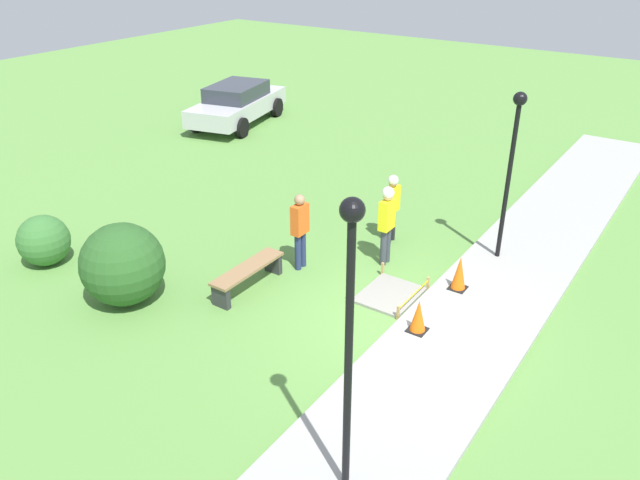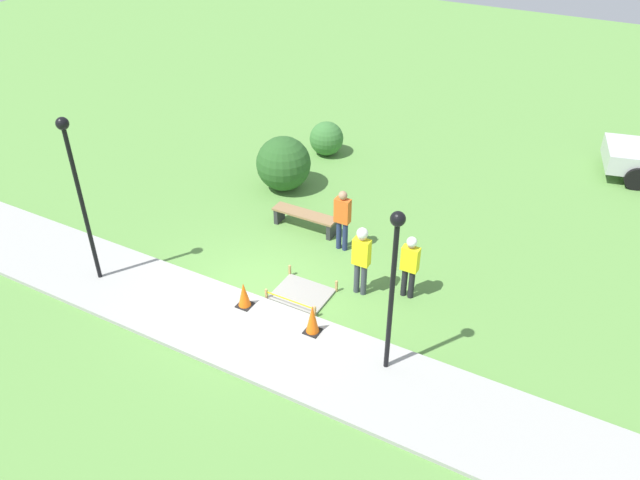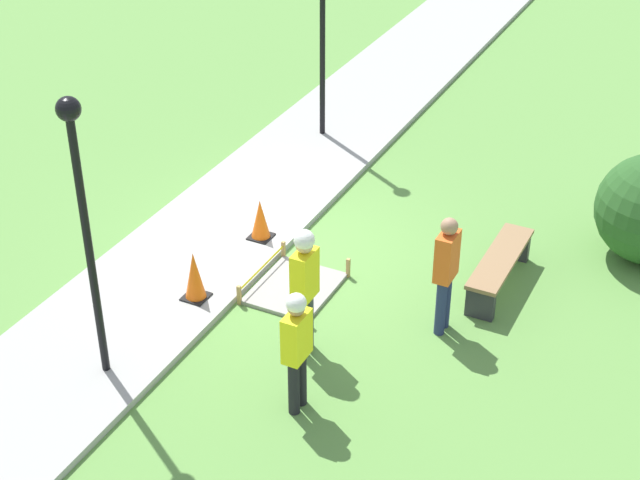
{
  "view_description": "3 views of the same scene",
  "coord_description": "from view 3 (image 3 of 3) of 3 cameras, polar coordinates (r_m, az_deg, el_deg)",
  "views": [
    {
      "loc": [
        -8.77,
        -4.28,
        6.75
      ],
      "look_at": [
        0.58,
        2.1,
        0.97
      ],
      "focal_mm": 35.0,
      "sensor_mm": 36.0,
      "label": 1
    },
    {
      "loc": [
        6.8,
        -9.28,
        9.34
      ],
      "look_at": [
        0.99,
        1.31,
        1.19
      ],
      "focal_mm": 35.0,
      "sensor_mm": 36.0,
      "label": 2
    },
    {
      "loc": [
        10.99,
        6.01,
        7.93
      ],
      "look_at": [
        1.1,
        1.1,
        1.1
      ],
      "focal_mm": 55.0,
      "sensor_mm": 36.0,
      "label": 3
    }
  ],
  "objects": [
    {
      "name": "park_bench",
      "position": [
        14.05,
        10.42,
        -1.44
      ],
      "size": [
        1.85,
        0.44,
        0.51
      ],
      "color": "#2D2D33",
      "rests_on": "ground_plane"
    },
    {
      "name": "worker_supervisor",
      "position": [
        11.36,
        -1.36,
        -6.02
      ],
      "size": [
        0.4,
        0.24,
        1.66
      ],
      "color": "black",
      "rests_on": "ground_plane"
    },
    {
      "name": "wet_concrete_patch",
      "position": [
        13.92,
        -1.47,
        -2.81
      ],
      "size": [
        1.34,
        1.11,
        0.3
      ],
      "color": "gray",
      "rests_on": "ground_plane"
    },
    {
      "name": "worker_assistant",
      "position": [
        12.18,
        -0.9,
        -2.38
      ],
      "size": [
        0.4,
        0.26,
        1.82
      ],
      "color": "#383D47",
      "rests_on": "ground_plane"
    },
    {
      "name": "lamppost_near",
      "position": [
        11.32,
        -13.7,
        2.29
      ],
      "size": [
        0.28,
        0.28,
        3.68
      ],
      "color": "black",
      "rests_on": "sidewalk"
    },
    {
      "name": "bystander_in_orange_shirt",
      "position": [
        12.73,
        7.34,
        -1.65
      ],
      "size": [
        0.4,
        0.23,
        1.72
      ],
      "color": "navy",
      "rests_on": "ground_plane"
    },
    {
      "name": "traffic_cone_far_patch",
      "position": [
        13.51,
        -7.32,
        -2.08
      ],
      "size": [
        0.34,
        0.34,
        0.73
      ],
      "color": "black",
      "rests_on": "sidewalk"
    },
    {
      "name": "sidewalk",
      "position": [
        15.3,
        -5.75,
        0.6
      ],
      "size": [
        28.0,
        2.31,
        0.1
      ],
      "color": "#9E9E99",
      "rests_on": "ground_plane"
    },
    {
      "name": "ground_plane",
      "position": [
        14.83,
        -1.92,
        -0.59
      ],
      "size": [
        60.0,
        60.0,
        0.0
      ],
      "primitive_type": "plane",
      "color": "#5B8E42"
    },
    {
      "name": "traffic_cone_near_patch",
      "position": [
        14.81,
        -3.49,
        1.21
      ],
      "size": [
        0.34,
        0.34,
        0.64
      ],
      "color": "black",
      "rests_on": "sidewalk"
    }
  ]
}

